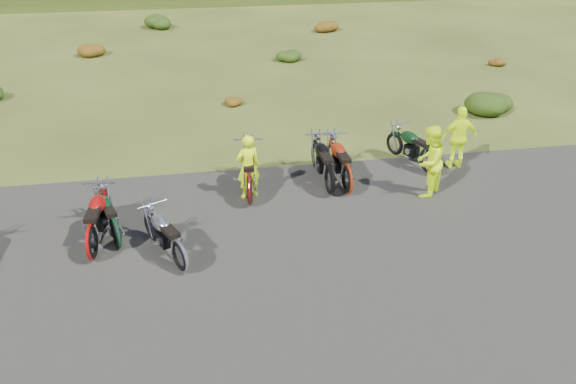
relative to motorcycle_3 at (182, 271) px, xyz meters
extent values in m
plane|color=#304015|center=(2.16, 0.37, 0.00)|extent=(300.00, 300.00, 0.00)
cube|color=black|center=(2.16, -1.63, 0.00)|extent=(20.00, 12.00, 0.04)
ellipsoid|color=#6D340D|center=(-4.04, 16.97, 0.38)|extent=(1.30, 1.30, 0.77)
ellipsoid|color=#1C370D|center=(-1.14, 22.27, 0.46)|extent=(1.56, 1.56, 0.92)
ellipsoid|color=#6D340D|center=(1.76, 9.57, 0.23)|extent=(0.77, 0.77, 0.45)
ellipsoid|color=#1C370D|center=(4.66, 14.87, 0.31)|extent=(1.03, 1.03, 0.61)
ellipsoid|color=#6D340D|center=(7.56, 20.17, 0.38)|extent=(1.30, 1.30, 0.77)
ellipsoid|color=#1C370D|center=(10.46, 7.47, 0.46)|extent=(1.56, 1.56, 0.92)
ellipsoid|color=#6D340D|center=(13.36, 12.77, 0.23)|extent=(0.77, 0.77, 0.45)
imported|color=#D8F90D|center=(1.68, 2.81, 0.83)|extent=(0.70, 0.56, 1.66)
imported|color=#D8F90D|center=(6.05, 2.21, 0.91)|extent=(1.12, 1.12, 1.83)
imported|color=#D8F90D|center=(7.47, 3.58, 0.87)|extent=(1.03, 0.45, 1.74)
camera|label=1|loc=(0.62, -9.42, 6.89)|focal=35.00mm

